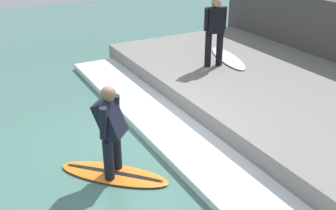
{
  "coord_description": "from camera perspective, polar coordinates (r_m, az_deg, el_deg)",
  "views": [
    {
      "loc": [
        -2.35,
        -5.6,
        3.71
      ],
      "look_at": [
        0.73,
        0.0,
        0.7
      ],
      "focal_mm": 42.0,
      "sensor_mm": 36.0,
      "label": 1
    }
  ],
  "objects": [
    {
      "name": "surfboard_waiting_near",
      "position": [
        10.27,
        8.67,
        6.77
      ],
      "size": [
        0.96,
        1.95,
        0.06
      ],
      "color": "silver",
      "rests_on": "concrete_ledge"
    },
    {
      "name": "concrete_ledge",
      "position": [
        8.9,
        16.61,
        1.15
      ],
      "size": [
        4.4,
        9.61,
        0.48
      ],
      "primitive_type": "cube",
      "color": "slate",
      "rests_on": "ground_plane"
    },
    {
      "name": "surfer_waiting_near",
      "position": [
        9.47,
        6.82,
        10.95
      ],
      "size": [
        0.55,
        0.32,
        1.64
      ],
      "color": "black",
      "rests_on": "concrete_ledge"
    },
    {
      "name": "ground_plane",
      "position": [
        7.12,
        -5.18,
        -6.32
      ],
      "size": [
        28.0,
        28.0,
        0.0
      ],
      "primitive_type": "plane",
      "color": "#426B60"
    },
    {
      "name": "surfboard_riding",
      "position": [
        6.44,
        -7.86,
        -9.87
      ],
      "size": [
        1.67,
        1.67,
        0.07
      ],
      "color": "orange",
      "rests_on": "ground_plane"
    },
    {
      "name": "surfer_riding",
      "position": [
        6.0,
        -8.33,
        -3.15
      ],
      "size": [
        0.58,
        0.58,
        1.49
      ],
      "color": "black",
      "rests_on": "surfboard_riding"
    },
    {
      "name": "wave_foam_crest",
      "position": [
        7.41,
        0.95,
        -4.18
      ],
      "size": [
        1.12,
        9.13,
        0.14
      ],
      "primitive_type": "cube",
      "color": "silver",
      "rests_on": "ground_plane"
    }
  ]
}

